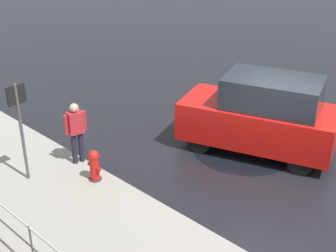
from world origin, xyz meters
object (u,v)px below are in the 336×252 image
moving_hatchback (261,115)px  sign_post (20,119)px  fire_hydrant (94,166)px  pedestrian (76,129)px

moving_hatchback → sign_post: sign_post is taller
fire_hydrant → sign_post: bearing=42.0°
fire_hydrant → moving_hatchback: bearing=-116.1°
sign_post → fire_hydrant: bearing=-138.0°
moving_hatchback → pedestrian: 4.66m
fire_hydrant → sign_post: 1.97m
moving_hatchback → fire_hydrant: moving_hatchback is taller
pedestrian → sign_post: (0.23, 1.29, 0.62)m
pedestrian → fire_hydrant: bearing=166.6°
fire_hydrant → sign_post: sign_post is taller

